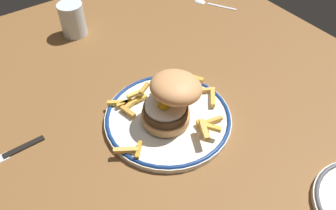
# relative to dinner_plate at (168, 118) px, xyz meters

# --- Properties ---
(ground_plane) EXTENTS (1.33, 1.03, 0.04)m
(ground_plane) POSITION_rel_dinner_plate_xyz_m (0.06, 0.02, -0.03)
(ground_plane) COLOR brown
(dinner_plate) EXTENTS (0.26, 0.26, 0.02)m
(dinner_plate) POSITION_rel_dinner_plate_xyz_m (0.00, 0.00, 0.00)
(dinner_plate) COLOR white
(dinner_plate) RESTS_ON ground_plane
(burger) EXTENTS (0.11, 0.13, 0.11)m
(burger) POSITION_rel_dinner_plate_xyz_m (0.01, 0.00, 0.06)
(burger) COLOR tan
(burger) RESTS_ON dinner_plate
(fries_pile) EXTENTS (0.21, 0.27, 0.03)m
(fries_pile) POSITION_rel_dinner_plate_xyz_m (-0.01, 0.01, 0.02)
(fries_pile) COLOR gold
(fries_pile) RESTS_ON dinner_plate
(water_glass) EXTENTS (0.07, 0.07, 0.09)m
(water_glass) POSITION_rel_dinner_plate_xyz_m (-0.40, -0.02, 0.03)
(water_glass) COLOR silver
(water_glass) RESTS_ON ground_plane
(knife) EXTENTS (0.02, 0.18, 0.01)m
(knife) POSITION_rel_dinner_plate_xyz_m (-0.10, -0.30, -0.01)
(knife) COLOR black
(knife) RESTS_ON ground_plane
(spoon) EXTENTS (0.12, 0.08, 0.01)m
(spoon) POSITION_rel_dinner_plate_xyz_m (-0.33, 0.37, -0.00)
(spoon) COLOR silver
(spoon) RESTS_ON ground_plane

